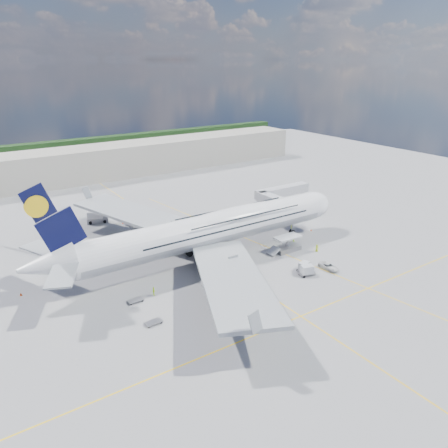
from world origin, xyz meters
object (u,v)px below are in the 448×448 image
dolly_nose_near (307,270)px  crew_tug (221,300)px  cone_wing_left_inner (178,242)px  baggage_tug (207,282)px  service_van (329,266)px  catering_truck_inner (128,242)px  crew_van (317,248)px  catering_truck_outer (97,217)px  cone_wing_left_outer (123,223)px  cone_tail (21,294)px  cone_wing_right_inner (221,290)px  cargo_loader (287,246)px  jet_bridge (280,196)px  dolly_row_b (220,297)px  cone_nose (311,230)px  cone_wing_right_outer (262,325)px  dolly_back (135,300)px  dolly_nose_far (304,266)px  crew_nose (292,226)px  dolly_row_c (243,301)px  airliner (212,229)px  crew_wing (154,291)px  dolly_row_a (153,322)px  crew_loader (294,242)px

dolly_nose_near → crew_tug: dolly_nose_near is taller
crew_tug → cone_wing_left_inner: size_ratio=2.93×
baggage_tug → service_van: (25.73, -8.51, -0.03)m
catering_truck_inner → crew_van: bearing=-22.8°
catering_truck_outer → cone_wing_left_outer: bearing=-21.7°
baggage_tug → dolly_nose_near: bearing=-27.3°
crew_van → cone_tail: 64.65m
catering_truck_outer → cone_wing_right_inner: bearing=-62.4°
cargo_loader → cone_tail: cargo_loader is taller
jet_bridge → cone_tail: jet_bridge is taller
catering_truck_inner → crew_van: catering_truck_inner is taller
dolly_row_b → service_van: bearing=0.8°
cone_nose → cone_wing_right_outer: bearing=-144.4°
dolly_back → dolly_nose_far: dolly_nose_far is taller
dolly_row_b → dolly_nose_near: (20.73, -1.90, 0.80)m
catering_truck_inner → cone_tail: 27.43m
catering_truck_outer → crew_nose: (41.47, -34.03, -0.65)m
dolly_row_c → airliner: bearing=67.6°
service_van → crew_wing: (-36.43, 10.82, 0.23)m
dolly_back → cone_nose: size_ratio=5.04×
cone_nose → cone_wing_left_inner: (-33.49, 12.33, -0.01)m
dolly_nose_far → cone_wing_left_outer: size_ratio=7.49×
cone_nose → cone_wing_right_outer: size_ratio=0.93×
dolly_nose_far → cone_wing_left_outer: 53.78m
airliner → jet_bridge: 31.50m
dolly_nose_near → service_van: (5.85, -0.64, -0.51)m
dolly_row_a → cone_nose: cone_nose is taller
dolly_nose_near → service_van: bearing=7.5°
dolly_nose_near → service_van: size_ratio=0.80×
airliner → cone_wing_right_inner: (-7.09, -14.65, -6.62)m
cargo_loader → dolly_row_c: bearing=-149.5°
catering_truck_inner → jet_bridge: bearing=7.9°
airliner → crew_tug: airliner is taller
crew_loader → cone_tail: size_ratio=2.79×
baggage_tug → crew_loader: size_ratio=1.54×
dolly_back → crew_tug: size_ratio=1.78×
cone_wing_left_outer → dolly_nose_near: bearing=-67.7°
dolly_row_b → crew_loader: bearing=27.8°
dolly_back → catering_truck_inner: catering_truck_inner is taller
baggage_tug → crew_tug: crew_tug is taller
dolly_nose_near → cone_wing_right_inner: (-18.88, 4.31, -0.92)m
airliner → dolly_row_c: airliner is taller
dolly_row_a → cone_wing_right_outer: (15.03, -11.00, -0.04)m
crew_wing → cone_wing_left_inner: (16.00, 20.18, -0.62)m
dolly_row_b → crew_wing: crew_wing is taller
cone_nose → crew_van: bearing=-129.0°
dolly_nose_far → cone_tail: (-52.80, 22.69, -0.81)m
dolly_row_b → dolly_nose_near: bearing=1.0°
dolly_nose_far → crew_nose: (14.35, 19.92, -0.13)m
cone_wing_right_inner → cone_wing_right_outer: bearing=-93.8°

